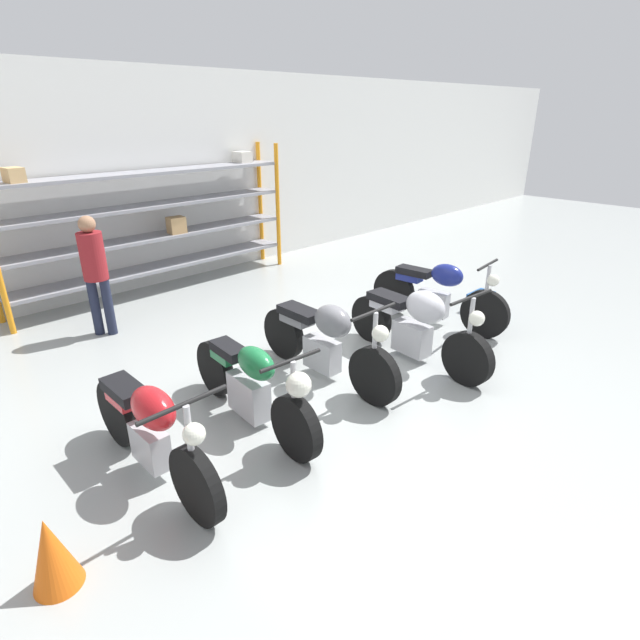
% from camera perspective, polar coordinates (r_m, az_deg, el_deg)
% --- Properties ---
extents(ground_plane, '(30.00, 30.00, 0.00)m').
position_cam_1_polar(ground_plane, '(5.76, 2.81, -7.54)').
color(ground_plane, '#9EA3A0').
extents(back_wall, '(30.00, 0.08, 3.60)m').
position_cam_1_polar(back_wall, '(9.12, -20.96, 14.41)').
color(back_wall, white).
rests_on(back_wall, ground_plane).
extents(shelving_rack, '(4.99, 0.63, 2.34)m').
position_cam_1_polar(shelving_rack, '(8.96, -18.30, 10.90)').
color(shelving_rack, orange).
rests_on(shelving_rack, ground_plane).
extents(motorcycle_red, '(0.71, 2.01, 1.03)m').
position_cam_1_polar(motorcycle_red, '(4.44, -18.80, -11.75)').
color(motorcycle_red, black).
rests_on(motorcycle_red, ground_plane).
extents(motorcycle_green, '(0.62, 2.08, 0.98)m').
position_cam_1_polar(motorcycle_green, '(4.95, -7.74, -7.34)').
color(motorcycle_green, black).
rests_on(motorcycle_green, ground_plane).
extents(motorcycle_grey, '(0.65, 2.16, 1.06)m').
position_cam_1_polar(motorcycle_grey, '(5.70, 0.58, -2.31)').
color(motorcycle_grey, black).
rests_on(motorcycle_grey, ground_plane).
extents(motorcycle_silver, '(0.72, 2.18, 1.06)m').
position_cam_1_polar(motorcycle_silver, '(6.24, 10.90, -0.51)').
color(motorcycle_silver, black).
rests_on(motorcycle_silver, ground_plane).
extents(motorcycle_blue, '(0.63, 2.13, 1.05)m').
position_cam_1_polar(motorcycle_blue, '(7.40, 13.27, 3.03)').
color(motorcycle_blue, black).
rests_on(motorcycle_blue, ground_plane).
extents(person_browsing, '(0.45, 0.45, 1.66)m').
position_cam_1_polar(person_browsing, '(7.35, -24.36, 5.54)').
color(person_browsing, '#1E2338').
rests_on(person_browsing, ground_plane).
extents(toolbox, '(0.44, 0.26, 0.28)m').
position_cam_1_polar(toolbox, '(8.24, 17.83, 2.06)').
color(toolbox, '#1E4C8C').
rests_on(toolbox, ground_plane).
extents(traffic_cone, '(0.32, 0.32, 0.55)m').
position_cam_1_polar(traffic_cone, '(3.95, -28.35, -22.39)').
color(traffic_cone, orange).
rests_on(traffic_cone, ground_plane).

